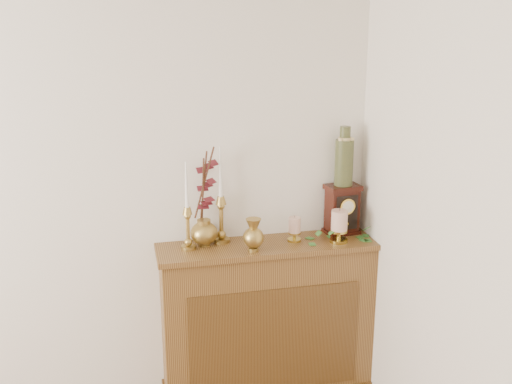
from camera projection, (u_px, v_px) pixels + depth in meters
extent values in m
cube|color=brown|center=(268.00, 321.00, 3.46)|extent=(1.20, 0.30, 0.90)
cube|color=brown|center=(274.00, 341.00, 3.33)|extent=(0.96, 0.01, 0.63)
cube|color=brown|center=(268.00, 246.00, 3.33)|extent=(1.24, 0.34, 0.03)
cube|color=brown|center=(267.00, 384.00, 3.58)|extent=(1.23, 0.33, 0.06)
cylinder|color=tan|center=(188.00, 247.00, 3.24)|extent=(0.08, 0.08, 0.02)
sphere|color=tan|center=(188.00, 242.00, 3.24)|extent=(0.04, 0.04, 0.04)
cylinder|color=tan|center=(188.00, 230.00, 3.22)|extent=(0.02, 0.02, 0.14)
sphere|color=tan|center=(187.00, 216.00, 3.20)|extent=(0.04, 0.04, 0.04)
cone|color=tan|center=(187.00, 211.00, 3.19)|extent=(0.05, 0.05, 0.04)
cone|color=white|center=(186.00, 185.00, 3.15)|extent=(0.02, 0.02, 0.25)
cylinder|color=tan|center=(222.00, 240.00, 3.35)|extent=(0.09, 0.09, 0.02)
sphere|color=tan|center=(221.00, 234.00, 3.34)|extent=(0.05, 0.05, 0.05)
cylinder|color=tan|center=(221.00, 221.00, 3.31)|extent=(0.02, 0.02, 0.16)
sphere|color=tan|center=(221.00, 206.00, 3.29)|extent=(0.04, 0.04, 0.04)
cone|color=tan|center=(221.00, 200.00, 3.28)|extent=(0.06, 0.06, 0.05)
cone|color=white|center=(220.00, 172.00, 3.24)|extent=(0.03, 0.03, 0.28)
cylinder|color=tan|center=(253.00, 249.00, 3.21)|extent=(0.06, 0.06, 0.02)
sphere|color=tan|center=(253.00, 238.00, 3.20)|extent=(0.11, 0.11, 0.11)
cone|color=tan|center=(253.00, 224.00, 3.17)|extent=(0.08, 0.08, 0.06)
cylinder|color=tan|center=(204.00, 244.00, 3.30)|extent=(0.07, 0.07, 0.01)
ellipsoid|color=tan|center=(204.00, 233.00, 3.28)|extent=(0.15, 0.15, 0.13)
cylinder|color=tan|center=(204.00, 222.00, 3.27)|extent=(0.07, 0.07, 0.03)
cylinder|color=#472819|center=(203.00, 189.00, 3.22)|extent=(0.01, 0.10, 0.36)
cylinder|color=#472819|center=(204.00, 186.00, 3.22)|extent=(0.04, 0.07, 0.40)
cylinder|color=#472819|center=(204.00, 183.00, 3.21)|extent=(0.11, 0.10, 0.42)
cylinder|color=gold|center=(294.00, 240.00, 3.36)|extent=(0.08, 0.08, 0.01)
cylinder|color=gold|center=(294.00, 236.00, 3.36)|extent=(0.02, 0.02, 0.03)
cylinder|color=gold|center=(294.00, 233.00, 3.35)|extent=(0.07, 0.07, 0.01)
cylinder|color=beige|center=(295.00, 225.00, 3.34)|extent=(0.07, 0.07, 0.09)
cylinder|color=#472819|center=(295.00, 217.00, 3.33)|extent=(0.00, 0.00, 0.01)
cylinder|color=gold|center=(339.00, 240.00, 3.35)|extent=(0.10, 0.10, 0.02)
cylinder|color=gold|center=(339.00, 235.00, 3.34)|extent=(0.02, 0.02, 0.05)
cylinder|color=gold|center=(339.00, 231.00, 3.33)|extent=(0.09, 0.09, 0.01)
cylinder|color=beige|center=(339.00, 220.00, 3.32)|extent=(0.09, 0.09, 0.11)
cylinder|color=#472819|center=(340.00, 210.00, 3.30)|extent=(0.00, 0.00, 0.01)
cube|color=#36712B|center=(330.00, 239.00, 3.38)|extent=(0.06, 0.05, 0.00)
cube|color=#36712B|center=(349.00, 243.00, 3.33)|extent=(0.06, 0.05, 0.00)
cube|color=#36712B|center=(372.00, 238.00, 3.39)|extent=(0.05, 0.04, 0.00)
cube|color=#36712B|center=(325.00, 243.00, 3.32)|extent=(0.06, 0.06, 0.00)
cube|color=#36712B|center=(346.00, 237.00, 3.42)|extent=(0.06, 0.05, 0.00)
cube|color=#36712B|center=(371.00, 239.00, 3.39)|extent=(0.04, 0.05, 0.00)
cube|color=#36712B|center=(336.00, 241.00, 3.36)|extent=(0.06, 0.05, 0.00)
cube|color=#36712B|center=(331.00, 243.00, 3.33)|extent=(0.05, 0.05, 0.00)
cube|color=#36712B|center=(337.00, 235.00, 3.44)|extent=(0.05, 0.05, 0.00)
cube|color=#36712B|center=(318.00, 233.00, 3.36)|extent=(0.04, 0.03, 0.02)
cube|color=#36712B|center=(331.00, 233.00, 3.31)|extent=(0.05, 0.04, 0.02)
cube|color=#36712B|center=(367.00, 229.00, 3.41)|extent=(0.04, 0.05, 0.02)
cube|color=#37110B|center=(341.00, 231.00, 3.50)|extent=(0.21, 0.16, 0.02)
cube|color=#37110B|center=(342.00, 211.00, 3.46)|extent=(0.19, 0.14, 0.25)
cube|color=#37110B|center=(343.00, 187.00, 3.42)|extent=(0.21, 0.16, 0.03)
cube|color=black|center=(347.00, 213.00, 3.41)|extent=(0.13, 0.02, 0.20)
cylinder|color=gold|center=(348.00, 207.00, 3.39)|extent=(0.09, 0.02, 0.09)
cylinder|color=silver|center=(348.00, 207.00, 3.39)|extent=(0.07, 0.01, 0.07)
sphere|color=gold|center=(346.00, 224.00, 3.43)|extent=(0.03, 0.03, 0.03)
cylinder|color=#183022|center=(344.00, 163.00, 3.38)|extent=(0.10, 0.10, 0.26)
cylinder|color=#183022|center=(345.00, 134.00, 3.34)|extent=(0.06, 0.06, 0.09)
cylinder|color=#D8BE7D|center=(345.00, 139.00, 3.35)|extent=(0.07, 0.07, 0.02)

